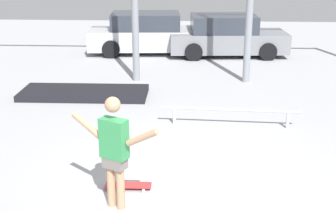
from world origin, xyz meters
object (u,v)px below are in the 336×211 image
manual_pad (84,93)px  skateboarder (114,147)px  grind_rail (231,112)px  parked_car_grey (226,36)px  skateboard (128,185)px  parked_car_silver (149,34)px

manual_pad → skateboarder: bearing=-72.6°
grind_rail → parked_car_grey: (0.37, 7.15, 0.36)m
skateboard → parked_car_grey: parked_car_grey is taller
manual_pad → grind_rail: grind_rail is taller
skateboarder → manual_pad: 5.84m
manual_pad → parked_car_silver: parked_car_silver is taller
grind_rail → skateboard: bearing=-122.6°
grind_rail → parked_car_silver: bearing=108.2°
skateboard → parked_car_grey: 10.34m
skateboard → manual_pad: bearing=109.2°
skateboarder → manual_pad: skateboarder is taller
skateboard → parked_car_grey: bearing=76.3°
skateboard → grind_rail: grind_rail is taller
manual_pad → parked_car_grey: (4.07, 5.13, 0.61)m
manual_pad → skateboard: bearing=-69.7°
manual_pad → parked_car_silver: bearing=77.0°
parked_car_grey → parked_car_silver: bearing=170.3°
skateboarder → parked_car_grey: skateboarder is taller
skateboarder → parked_car_silver: size_ratio=0.38×
manual_pad → parked_car_silver: size_ratio=0.72×
skateboarder → grind_rail: 4.06m
skateboard → manual_pad: 5.27m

